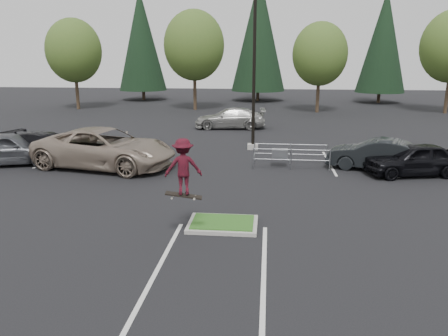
# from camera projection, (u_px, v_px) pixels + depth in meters

# --- Properties ---
(ground) EXTENTS (120.00, 120.00, 0.00)m
(ground) POSITION_uv_depth(u_px,v_px,m) (223.00, 226.00, 13.94)
(ground) COLOR black
(ground) RESTS_ON ground
(grass_median) EXTENTS (2.20, 1.60, 0.16)m
(grass_median) POSITION_uv_depth(u_px,v_px,m) (223.00, 224.00, 13.92)
(grass_median) COLOR #99958F
(grass_median) RESTS_ON ground
(stall_lines) EXTENTS (22.62, 17.60, 0.01)m
(stall_lines) POSITION_uv_depth(u_px,v_px,m) (207.00, 175.00, 19.87)
(stall_lines) COLOR silver
(stall_lines) RESTS_ON ground
(light_pole) EXTENTS (0.70, 0.60, 10.12)m
(light_pole) POSITION_uv_depth(u_px,v_px,m) (254.00, 69.00, 24.31)
(light_pole) COLOR #99958F
(light_pole) RESTS_ON ground
(decid_a) EXTENTS (5.44, 5.44, 8.91)m
(decid_a) POSITION_uv_depth(u_px,v_px,m) (74.00, 53.00, 43.25)
(decid_a) COLOR #38281C
(decid_a) RESTS_ON ground
(decid_b) EXTENTS (5.89, 5.89, 9.64)m
(decid_b) POSITION_uv_depth(u_px,v_px,m) (194.00, 48.00, 42.44)
(decid_b) COLOR #38281C
(decid_b) RESTS_ON ground
(decid_c) EXTENTS (5.12, 5.12, 8.38)m
(decid_c) POSITION_uv_depth(u_px,v_px,m) (320.00, 56.00, 40.78)
(decid_c) COLOR #38281C
(decid_c) RESTS_ON ground
(conif_a) EXTENTS (5.72, 5.72, 13.00)m
(conif_a) POSITION_uv_depth(u_px,v_px,m) (141.00, 40.00, 52.08)
(conif_a) COLOR #38281C
(conif_a) RESTS_ON ground
(conif_b) EXTENTS (6.38, 6.38, 14.50)m
(conif_b) POSITION_uv_depth(u_px,v_px,m) (259.00, 33.00, 51.00)
(conif_b) COLOR #38281C
(conif_b) RESTS_ON ground
(conif_c) EXTENTS (5.50, 5.50, 12.50)m
(conif_c) POSITION_uv_depth(u_px,v_px,m) (384.00, 41.00, 48.90)
(conif_c) COLOR #38281C
(conif_c) RESTS_ON ground
(cart_corral) EXTENTS (3.66, 1.34, 1.03)m
(cart_corral) POSITION_uv_depth(u_px,v_px,m) (282.00, 154.00, 21.28)
(cart_corral) COLOR gray
(cart_corral) RESTS_ON ground
(skateboarder) EXTENTS (1.17, 0.83, 1.79)m
(skateboarder) POSITION_uv_depth(u_px,v_px,m) (183.00, 167.00, 12.53)
(skateboarder) COLOR black
(skateboarder) RESTS_ON ground
(car_l_tan) EXTENTS (7.35, 4.46, 1.91)m
(car_l_tan) POSITION_uv_depth(u_px,v_px,m) (104.00, 148.00, 21.08)
(car_l_tan) COLOR gray
(car_l_tan) RESTS_ON ground
(car_l_black) EXTENTS (5.46, 3.42, 1.47)m
(car_l_black) POSITION_uv_depth(u_px,v_px,m) (46.00, 147.00, 22.41)
(car_l_black) COLOR black
(car_l_black) RESTS_ON ground
(car_l_grey) EXTENTS (5.20, 3.30, 1.65)m
(car_l_grey) POSITION_uv_depth(u_px,v_px,m) (7.00, 148.00, 21.61)
(car_l_grey) COLOR #46474D
(car_l_grey) RESTS_ON ground
(car_r_charc) EXTENTS (4.77, 2.84, 1.49)m
(car_r_charc) POSITION_uv_depth(u_px,v_px,m) (376.00, 154.00, 20.66)
(car_r_charc) COLOR black
(car_r_charc) RESTS_ON ground
(car_r_black) EXTENTS (4.67, 2.66, 1.50)m
(car_r_black) POSITION_uv_depth(u_px,v_px,m) (415.00, 159.00, 19.71)
(car_r_black) COLOR black
(car_r_black) RESTS_ON ground
(car_far_silver) EXTENTS (5.37, 2.52, 1.52)m
(car_far_silver) POSITION_uv_depth(u_px,v_px,m) (230.00, 118.00, 32.54)
(car_far_silver) COLOR #A1A09C
(car_far_silver) RESTS_ON ground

